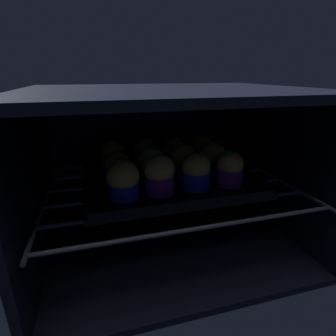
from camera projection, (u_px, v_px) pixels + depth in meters
The scene contains 15 objects.
oven_cavity at pixel (165, 166), 65.18cm from camera, with size 59.00×47.00×37.00cm.
oven_rack at pixel (169, 185), 62.48cm from camera, with size 54.80×42.00×0.80cm.
baking_tray at pixel (168, 179), 63.28cm from camera, with size 38.12×30.36×2.20cm.
muffin_row0_col0 at pixel (123, 180), 51.63cm from camera, with size 6.45×6.45×8.15cm.
muffin_row0_col1 at pixel (159, 175), 53.73cm from camera, with size 6.18×6.18×8.11cm.
muffin_row0_col2 at pixel (196, 171), 56.10cm from camera, with size 6.02×6.02×7.74cm.
muffin_row0_col3 at pixel (230, 169), 57.86cm from camera, with size 5.92×5.92×8.06cm.
muffin_row1_col0 at pixel (118, 168), 58.87cm from camera, with size 5.92×5.92×7.14cm.
muffin_row1_col1 at pixel (151, 164), 60.79cm from camera, with size 6.43×6.43×8.36cm.
muffin_row1_col2 at pixel (182, 160), 62.88cm from camera, with size 6.08×6.08×8.36cm.
muffin_row1_col3 at pixel (213, 159), 64.65cm from camera, with size 6.30×6.30×7.71cm.
muffin_row2_col0 at pixel (113, 156), 66.21cm from camera, with size 6.13×6.13×7.63cm.
muffin_row2_col1 at pixel (145, 154), 68.17cm from camera, with size 6.01×6.01×7.77cm.
muffin_row2_col2 at pixel (174, 153), 69.82cm from camera, with size 5.97×5.97×7.91cm.
muffin_row2_col3 at pixel (202, 150), 71.71cm from camera, with size 5.97×5.97×7.90cm.
Camera 1 is at (-15.91, -33.22, 38.45)cm, focal length 28.54 mm.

